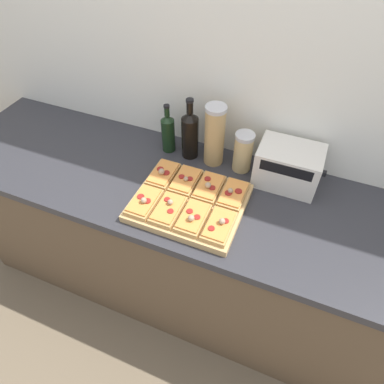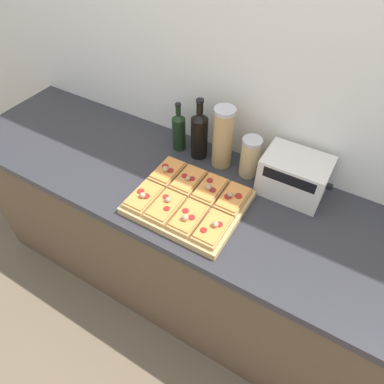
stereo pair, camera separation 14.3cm
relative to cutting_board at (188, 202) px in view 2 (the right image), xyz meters
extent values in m
plane|color=brown|center=(0.05, -0.22, -0.91)|extent=(12.00, 12.00, 0.00)
cube|color=silver|center=(0.05, 0.45, 0.34)|extent=(6.00, 0.06, 2.50)
cube|color=brown|center=(0.05, 0.10, -0.48)|extent=(2.60, 0.64, 0.85)
cube|color=#2D2D33|center=(0.05, 0.10, -0.04)|extent=(2.63, 0.67, 0.04)
cube|color=tan|center=(0.00, 0.00, 0.00)|extent=(0.45, 0.38, 0.03)
cube|color=tan|center=(-0.16, 0.09, 0.03)|extent=(0.10, 0.17, 0.02)
cube|color=#D6843D|center=(-0.16, 0.09, 0.04)|extent=(0.09, 0.15, 0.01)
cylinder|color=maroon|center=(-0.18, 0.10, 0.05)|extent=(0.03, 0.03, 0.00)
cylinder|color=maroon|center=(-0.15, 0.09, 0.05)|extent=(0.03, 0.03, 0.00)
sphere|color=tan|center=(-0.16, 0.07, 0.06)|extent=(0.03, 0.03, 0.03)
cube|color=tan|center=(-0.05, 0.09, 0.03)|extent=(0.10, 0.17, 0.02)
cube|color=#D6843D|center=(-0.05, 0.09, 0.04)|extent=(0.09, 0.15, 0.01)
cylinder|color=maroon|center=(-0.07, 0.09, 0.05)|extent=(0.03, 0.03, 0.00)
cylinder|color=maroon|center=(-0.04, 0.09, 0.05)|extent=(0.03, 0.03, 0.00)
sphere|color=tan|center=(-0.05, 0.08, 0.05)|extent=(0.02, 0.02, 0.02)
cube|color=tan|center=(0.05, 0.09, 0.03)|extent=(0.10, 0.17, 0.02)
cube|color=#D6843D|center=(0.05, 0.09, 0.04)|extent=(0.09, 0.15, 0.01)
cylinder|color=maroon|center=(0.04, 0.12, 0.05)|extent=(0.03, 0.03, 0.00)
cylinder|color=maroon|center=(0.07, 0.08, 0.05)|extent=(0.03, 0.03, 0.00)
sphere|color=tan|center=(0.05, 0.07, 0.06)|extent=(0.03, 0.03, 0.03)
cube|color=tan|center=(0.16, 0.09, 0.03)|extent=(0.10, 0.17, 0.02)
cube|color=#D6843D|center=(0.16, 0.09, 0.04)|extent=(0.09, 0.15, 0.01)
cylinder|color=maroon|center=(0.15, 0.07, 0.05)|extent=(0.03, 0.03, 0.00)
cylinder|color=maroon|center=(0.18, 0.10, 0.05)|extent=(0.03, 0.03, 0.00)
sphere|color=tan|center=(0.15, 0.08, 0.05)|extent=(0.02, 0.02, 0.02)
cube|color=tan|center=(-0.16, -0.09, 0.03)|extent=(0.10, 0.17, 0.02)
cube|color=#D6843D|center=(-0.16, -0.09, 0.04)|extent=(0.09, 0.15, 0.01)
cylinder|color=maroon|center=(-0.18, -0.08, 0.05)|extent=(0.03, 0.03, 0.00)
cylinder|color=maroon|center=(-0.14, -0.09, 0.05)|extent=(0.03, 0.03, 0.00)
sphere|color=tan|center=(-0.15, -0.11, 0.06)|extent=(0.02, 0.02, 0.02)
cube|color=tan|center=(-0.05, -0.09, 0.03)|extent=(0.10, 0.17, 0.02)
cube|color=#D6843D|center=(-0.05, -0.09, 0.04)|extent=(0.09, 0.15, 0.01)
cylinder|color=maroon|center=(-0.07, -0.06, 0.05)|extent=(0.02, 0.02, 0.00)
cylinder|color=maroon|center=(-0.03, -0.11, 0.05)|extent=(0.02, 0.02, 0.00)
sphere|color=tan|center=(-0.05, -0.07, 0.06)|extent=(0.02, 0.02, 0.02)
cube|color=tan|center=(0.05, -0.09, 0.03)|extent=(0.10, 0.17, 0.02)
cube|color=#D6843D|center=(0.05, -0.09, 0.04)|extent=(0.09, 0.15, 0.01)
cylinder|color=maroon|center=(0.04, -0.08, 0.05)|extent=(0.03, 0.03, 0.00)
cylinder|color=maroon|center=(0.07, -0.10, 0.05)|extent=(0.03, 0.03, 0.00)
sphere|color=tan|center=(0.06, -0.12, 0.06)|extent=(0.03, 0.03, 0.03)
cube|color=tan|center=(0.16, -0.09, 0.03)|extent=(0.10, 0.17, 0.02)
cube|color=#D6843D|center=(0.16, -0.09, 0.04)|extent=(0.09, 0.15, 0.01)
cylinder|color=maroon|center=(0.14, -0.13, 0.05)|extent=(0.03, 0.03, 0.00)
cylinder|color=maroon|center=(0.18, -0.07, 0.05)|extent=(0.03, 0.03, 0.00)
sphere|color=tan|center=(0.17, -0.09, 0.06)|extent=(0.02, 0.02, 0.02)
cylinder|color=black|center=(-0.24, 0.31, 0.07)|extent=(0.06, 0.06, 0.17)
cone|color=black|center=(-0.24, 0.31, 0.17)|extent=(0.06, 0.06, 0.03)
cylinder|color=black|center=(-0.24, 0.31, 0.20)|extent=(0.02, 0.02, 0.05)
cylinder|color=black|center=(-0.24, 0.31, 0.23)|extent=(0.03, 0.03, 0.01)
cylinder|color=black|center=(-0.13, 0.31, 0.09)|extent=(0.08, 0.08, 0.21)
cone|color=black|center=(-0.13, 0.31, 0.21)|extent=(0.08, 0.08, 0.03)
cylinder|color=black|center=(-0.13, 0.31, 0.25)|extent=(0.03, 0.03, 0.06)
cylinder|color=black|center=(-0.13, 0.31, 0.28)|extent=(0.03, 0.03, 0.01)
cylinder|color=tan|center=(0.00, 0.31, 0.12)|extent=(0.09, 0.09, 0.28)
cylinder|color=#B2B2B7|center=(0.00, 0.31, 0.27)|extent=(0.09, 0.09, 0.02)
cylinder|color=tan|center=(0.13, 0.31, 0.07)|extent=(0.08, 0.08, 0.18)
cylinder|color=#B2B2B7|center=(0.13, 0.31, 0.17)|extent=(0.09, 0.09, 0.02)
cube|color=beige|center=(0.34, 0.30, 0.07)|extent=(0.27, 0.19, 0.18)
cube|color=black|center=(0.34, 0.21, 0.13)|extent=(0.22, 0.01, 0.05)
cube|color=black|center=(0.49, 0.30, 0.08)|extent=(0.02, 0.02, 0.02)
camera|label=1|loc=(0.38, -0.89, 1.06)|focal=32.00mm
camera|label=2|loc=(0.51, -0.83, 1.06)|focal=32.00mm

